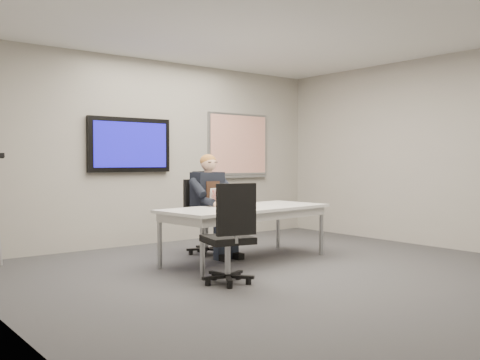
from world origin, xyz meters
TOP-DOWN VIEW (x-y plane):
  - floor at (0.00, 0.00)m, footprint 6.00×6.00m
  - ceiling at (0.00, 0.00)m, footprint 6.00×6.00m
  - wall_back at (0.00, 3.00)m, footprint 6.00×0.02m
  - wall_left at (-3.00, 0.00)m, footprint 0.02×6.00m
  - wall_right at (3.00, 0.00)m, footprint 0.02×6.00m
  - conference_table at (0.10, 0.97)m, footprint 2.31×1.14m
  - tv_display at (-0.50, 2.95)m, footprint 1.30×0.09m
  - whiteboard at (1.55, 2.97)m, footprint 1.25×0.08m
  - office_chair_far at (-0.02, 1.73)m, footprint 0.56×0.56m
  - office_chair_near at (-0.84, 0.09)m, footprint 0.60×0.60m
  - seated_person at (-0.01, 1.48)m, footprint 0.43×0.74m
  - laptop at (-0.03, 1.23)m, footprint 0.38×0.39m
  - name_tent at (-0.09, 0.69)m, footprint 0.28×0.17m
  - pen at (-0.06, 0.68)m, footprint 0.01×0.15m

SIDE VIEW (x-z plane):
  - floor at x=0.00m, z-range -0.01..0.01m
  - office_chair_far at x=-0.02m, z-range -0.19..0.82m
  - office_chair_near at x=-0.84m, z-range -0.20..0.84m
  - seated_person at x=-0.01m, z-range -0.13..1.22m
  - conference_table at x=0.10m, z-range 0.26..0.95m
  - pen at x=-0.06m, z-range 0.69..0.70m
  - name_tent at x=-0.09m, z-range 0.69..0.80m
  - laptop at x=-0.03m, z-range 0.63..0.86m
  - wall_back at x=0.00m, z-range 0.00..2.80m
  - wall_left at x=-3.00m, z-range 0.00..2.80m
  - wall_right at x=3.00m, z-range 0.00..2.80m
  - tv_display at x=-0.50m, z-range 1.10..1.90m
  - whiteboard at x=1.55m, z-range 0.98..2.08m
  - ceiling at x=0.00m, z-range 2.79..2.81m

